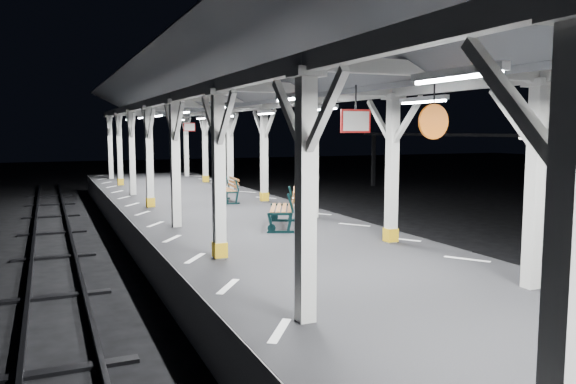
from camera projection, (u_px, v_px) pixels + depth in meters
ground at (358, 326)px, 10.18m from camera, size 120.00×120.00×0.00m
platform at (359, 299)px, 10.13m from camera, size 6.00×50.00×1.00m
hazard_stripes_left at (228, 286)px, 9.11m from camera, size 1.00×48.00×0.01m
hazard_stripes_right at (467, 259)px, 11.04m from camera, size 1.00×48.00×0.01m
track_left at (62, 367)px, 8.21m from camera, size 2.20×60.00×0.16m
track_right at (559, 290)px, 12.14m from camera, size 2.20×60.00×0.16m
canopy at (362, 70)px, 9.67m from camera, size 5.40×49.00×4.65m
bench_mid at (286, 207)px, 14.66m from camera, size 1.37×1.97×1.01m
bench_far at (229, 189)px, 19.94m from camera, size 0.71×1.61×0.85m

